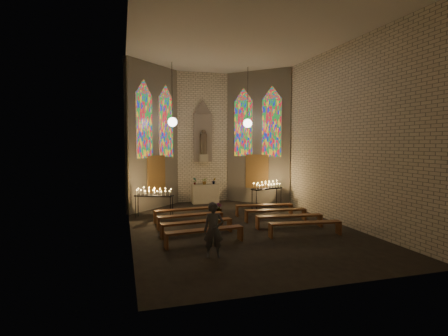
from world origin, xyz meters
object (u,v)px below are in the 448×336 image
(votive_stand_left, at_px, (154,194))
(votive_stand_right, at_px, (267,187))
(aisle_flower_pot, at_px, (219,208))
(visitor, at_px, (214,230))
(altar, at_px, (205,194))

(votive_stand_left, distance_m, votive_stand_right, 5.52)
(aisle_flower_pot, bearing_deg, votive_stand_right, 11.45)
(aisle_flower_pot, bearing_deg, visitor, -106.91)
(aisle_flower_pot, height_order, votive_stand_left, votive_stand_left)
(votive_stand_left, bearing_deg, visitor, -55.18)
(aisle_flower_pot, height_order, votive_stand_right, votive_stand_right)
(aisle_flower_pot, xyz_separation_m, votive_stand_left, (-2.91, -0.07, 0.80))
(aisle_flower_pot, distance_m, votive_stand_right, 2.76)
(votive_stand_right, relative_size, visitor, 1.13)
(votive_stand_right, bearing_deg, aisle_flower_pot, 172.86)
(altar, bearing_deg, aisle_flower_pot, -90.80)
(visitor, bearing_deg, votive_stand_left, 113.32)
(votive_stand_right, height_order, visitor, visitor)
(votive_stand_left, bearing_deg, altar, 69.05)
(altar, bearing_deg, visitor, -101.74)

